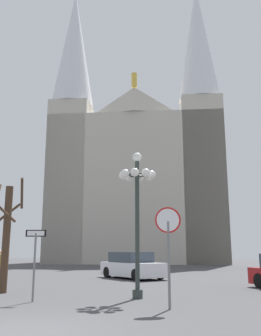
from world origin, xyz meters
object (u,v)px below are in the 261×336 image
(stop_sign, at_px, (168,237))
(street_lamp, at_px, (137,197))
(one_way_arrow_sign, at_px, (35,255))
(bare_tree, at_px, (6,233))
(cathedral, at_px, (137,167))
(parked_car_far_white, at_px, (132,266))

(stop_sign, height_order, street_lamp, street_lamp)
(street_lamp, bearing_deg, one_way_arrow_sign, -156.04)
(street_lamp, height_order, bare_tree, street_lamp)
(cathedral, xyz_separation_m, one_way_arrow_sign, (1.97, -33.84, -10.41))
(cathedral, relative_size, bare_tree, 8.00)
(one_way_arrow_sign, distance_m, parked_car_far_white, 10.47)
(street_lamp, relative_size, parked_car_far_white, 1.20)
(parked_car_far_white, bearing_deg, bare_tree, -114.92)
(cathedral, relative_size, one_way_arrow_sign, 15.64)
(one_way_arrow_sign, bearing_deg, street_lamp, 23.96)
(bare_tree, bearing_deg, stop_sign, -23.57)
(cathedral, height_order, bare_tree, cathedral)
(cathedral, bearing_deg, parked_car_far_white, -81.52)
(stop_sign, xyz_separation_m, one_way_arrow_sign, (-4.55, 0.79, -0.58))
(stop_sign, relative_size, parked_car_far_white, 0.67)
(cathedral, height_order, street_lamp, cathedral)
(one_way_arrow_sign, relative_size, street_lamp, 0.44)
(parked_car_far_white, bearing_deg, stop_sign, -74.83)
(parked_car_far_white, bearing_deg, one_way_arrow_sign, -98.49)
(bare_tree, height_order, parked_car_far_white, bare_tree)
(street_lamp, distance_m, parked_car_far_white, 9.48)
(street_lamp, bearing_deg, cathedral, 99.17)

